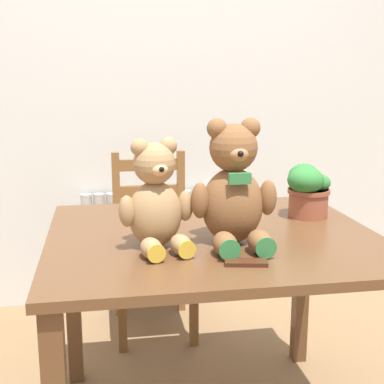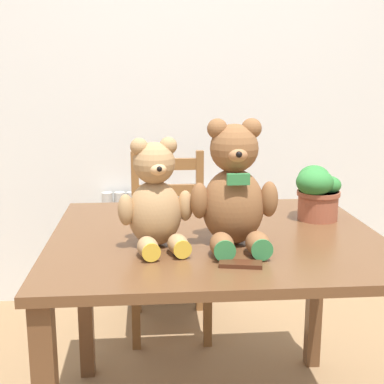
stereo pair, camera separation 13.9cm
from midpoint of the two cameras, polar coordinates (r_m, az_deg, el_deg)
wall_back at (r=3.02m, az=0.82°, el=12.56°), size 8.00×0.04×2.60m
radiator at (r=3.10m, az=-1.09°, el=-6.40°), size 0.77×0.10×0.65m
dining_table at (r=1.85m, az=4.69°, el=-7.72°), size 1.10×0.98×0.76m
wooden_chair_behind at (r=2.76m, az=-1.00°, el=-5.59°), size 0.38×0.45×0.90m
teddy_bear_left at (r=1.64m, az=-1.50°, el=-0.97°), size 0.24×0.26×0.34m
teddy_bear_right at (r=1.67m, az=6.91°, el=-0.00°), size 0.28×0.27×0.40m
potted_plant at (r=2.03m, az=15.13°, el=0.12°), size 0.18×0.17×0.20m
chocolate_bar at (r=1.52m, az=7.84°, el=-7.66°), size 0.13×0.07×0.01m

